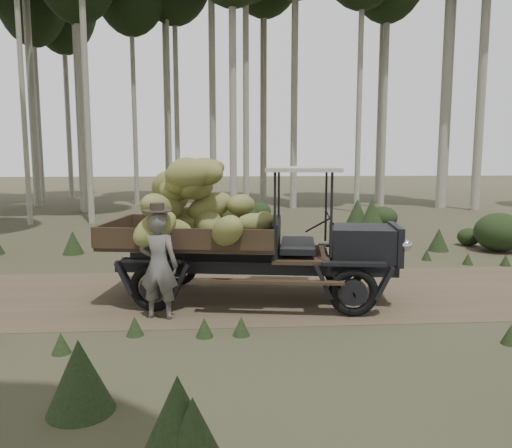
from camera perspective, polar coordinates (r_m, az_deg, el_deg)
The scene contains 5 objects.
ground at distance 10.44m, azimuth 12.25°, elevation -7.58°, with size 120.00×120.00×0.00m, color #473D2B.
dirt_track at distance 10.44m, azimuth 12.25°, elevation -7.55°, with size 70.00×4.00×0.01m, color brown.
banana_truck at distance 9.51m, azimuth -4.16°, elevation 1.10°, with size 5.73×2.97×2.80m.
farmer at distance 8.53m, azimuth -11.06°, elevation -4.56°, with size 0.73×0.57×1.96m.
undergrowth at distance 9.72m, azimuth 12.93°, elevation -5.50°, with size 23.24×23.95×1.37m.
Camera 1 is at (-2.88, -9.66, 2.72)m, focal length 35.00 mm.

